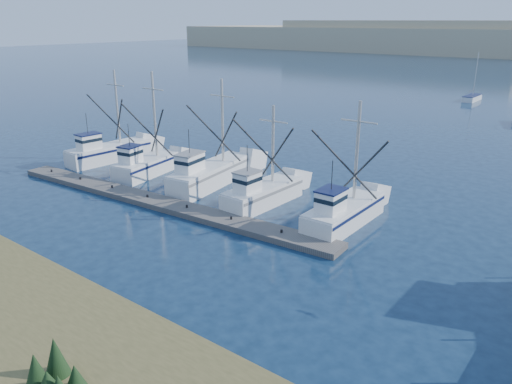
# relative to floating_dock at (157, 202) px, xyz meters

# --- Properties ---
(ground) EXTENTS (500.00, 500.00, 0.00)m
(ground) POSITION_rel_floating_dock_xyz_m (9.05, -6.76, -0.20)
(ground) COLOR #0C1F35
(ground) RESTS_ON ground
(floating_dock) EXTENTS (30.38, 3.95, 0.40)m
(floating_dock) POSITION_rel_floating_dock_xyz_m (0.00, 0.00, 0.00)
(floating_dock) COLOR #605B56
(floating_dock) RESTS_ON ground
(trawler_fleet) EXTENTS (28.79, 9.63, 9.02)m
(trawler_fleet) POSITION_rel_floating_dock_xyz_m (-0.27, 5.10, 0.79)
(trawler_fleet) COLOR white
(trawler_fleet) RESTS_ON ground
(sailboat_far) EXTENTS (1.79, 5.62, 8.10)m
(sailboat_far) POSITION_rel_floating_dock_xyz_m (4.17, 67.63, 0.29)
(sailboat_far) COLOR white
(sailboat_far) RESTS_ON ground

